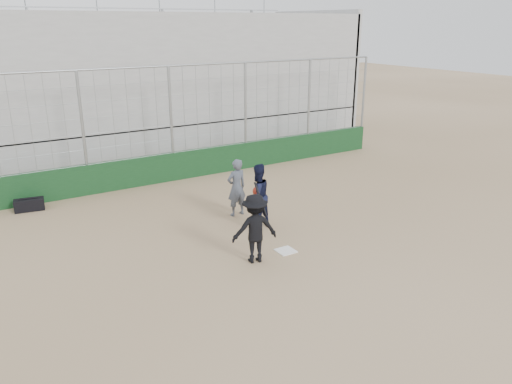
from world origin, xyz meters
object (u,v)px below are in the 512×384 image
batter_at_plate (255,228)px  umpire (237,190)px  catcher_crouched (258,208)px  equipment_bag (29,205)px

batter_at_plate → umpire: batter_at_plate is taller
catcher_crouched → batter_at_plate: bearing=-124.1°
equipment_bag → catcher_crouched: bearing=-43.6°
catcher_crouched → umpire: size_ratio=0.81×
umpire → equipment_bag: 6.31m
equipment_bag → umpire: bearing=-35.1°
batter_at_plate → equipment_bag: (-4.01, 6.44, -0.65)m
catcher_crouched → umpire: 1.24m
batter_at_plate → equipment_bag: 7.61m
batter_at_plate → umpire: bearing=68.3°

